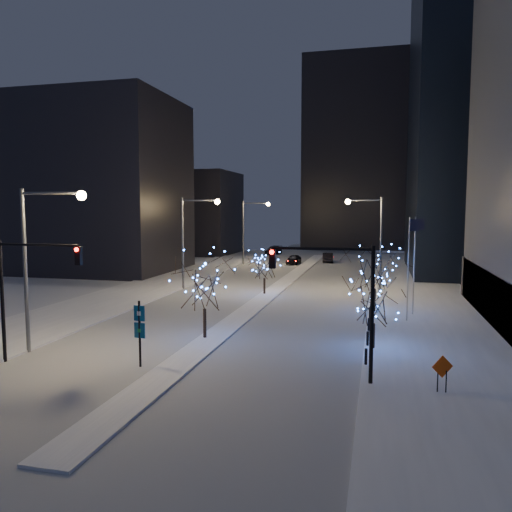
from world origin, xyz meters
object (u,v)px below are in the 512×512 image
(traffic_signal_west, at_px, (25,281))
(wayfinding_sign, at_px, (140,327))
(street_lamp_w_near, at_px, (40,247))
(construction_sign, at_px, (442,370))
(street_lamp_w_mid, at_px, (192,230))
(car_far, at_px, (274,250))
(car_near, at_px, (294,259))
(holiday_tree_median_far, at_px, (265,265))
(holiday_tree_median_near, at_px, (204,283))
(traffic_signal_east, at_px, (340,290))
(street_lamp_w_far, at_px, (250,224))
(holiday_tree_plaza_near, at_px, (374,302))
(holiday_tree_plaza_far, at_px, (375,269))
(street_lamp_east, at_px, (372,231))
(car_mid, at_px, (328,257))

(traffic_signal_west, xyz_separation_m, wayfinding_sign, (6.44, 1.00, -2.47))
(street_lamp_w_near, xyz_separation_m, construction_sign, (22.72, -1.46, -5.28))
(street_lamp_w_mid, relative_size, car_far, 1.82)
(car_near, relative_size, holiday_tree_median_far, 1.00)
(street_lamp_w_mid, bearing_deg, traffic_signal_west, -88.94)
(traffic_signal_west, xyz_separation_m, holiday_tree_median_near, (7.94, 7.43, -0.88))
(construction_sign, bearing_deg, car_near, 82.27)
(holiday_tree_median_near, bearing_deg, traffic_signal_east, -34.28)
(street_lamp_w_far, distance_m, holiday_tree_plaza_near, 48.65)
(car_far, xyz_separation_m, holiday_tree_plaza_far, (19.50, -51.49, 2.93))
(car_near, relative_size, construction_sign, 2.55)
(car_near, bearing_deg, holiday_tree_plaza_near, -70.89)
(holiday_tree_plaza_near, relative_size, holiday_tree_plaza_far, 0.82)
(holiday_tree_median_near, bearing_deg, wayfinding_sign, -103.13)
(street_lamp_east, bearing_deg, street_lamp_w_far, 130.85)
(street_lamp_w_mid, bearing_deg, holiday_tree_median_near, -66.68)
(car_near, bearing_deg, holiday_tree_median_near, -83.99)
(holiday_tree_plaza_far, distance_m, construction_sign, 19.07)
(traffic_signal_west, xyz_separation_m, car_near, (6.11, 54.50, -3.99))
(car_mid, relative_size, construction_sign, 2.68)
(traffic_signal_west, distance_m, holiday_tree_median_far, 26.76)
(street_lamp_w_near, relative_size, traffic_signal_east, 1.43)
(street_lamp_w_mid, height_order, construction_sign, street_lamp_w_mid)
(car_near, height_order, holiday_tree_plaza_near, holiday_tree_plaza_near)
(holiday_tree_median_far, bearing_deg, car_near, 93.60)
(holiday_tree_plaza_far, height_order, construction_sign, holiday_tree_plaza_far)
(street_lamp_w_mid, bearing_deg, wayfinding_sign, -75.06)
(holiday_tree_plaza_near, bearing_deg, street_lamp_east, 91.17)
(car_mid, bearing_deg, holiday_tree_plaza_far, 96.18)
(holiday_tree_plaza_far, bearing_deg, holiday_tree_median_near, -133.17)
(street_lamp_w_mid, distance_m, construction_sign, 35.28)
(street_lamp_w_far, bearing_deg, car_far, 90.19)
(holiday_tree_median_near, xyz_separation_m, wayfinding_sign, (-1.50, -6.43, -1.59))
(car_mid, bearing_deg, street_lamp_east, 99.40)
(street_lamp_w_far, xyz_separation_m, construction_sign, (22.72, -51.46, -5.28))
(car_far, relative_size, holiday_tree_median_near, 0.93)
(car_mid, bearing_deg, street_lamp_w_far, 26.28)
(street_lamp_east, relative_size, holiday_tree_plaza_near, 2.19)
(street_lamp_w_far, height_order, traffic_signal_east, street_lamp_w_far)
(street_lamp_w_mid, relative_size, holiday_tree_plaza_near, 2.19)
(street_lamp_w_near, relative_size, holiday_tree_plaza_near, 2.19)
(street_lamp_w_far, relative_size, traffic_signal_east, 1.43)
(holiday_tree_plaza_near, bearing_deg, street_lamp_w_near, -164.10)
(car_far, bearing_deg, car_mid, -38.44)
(traffic_signal_west, height_order, wayfinding_sign, traffic_signal_west)
(holiday_tree_plaza_near, bearing_deg, street_lamp_w_mid, 135.04)
(car_mid, height_order, wayfinding_sign, wayfinding_sign)
(street_lamp_east, distance_m, holiday_tree_plaza_far, 11.19)
(car_far, bearing_deg, street_lamp_w_far, -83.31)
(street_lamp_east, distance_m, holiday_tree_median_far, 11.98)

